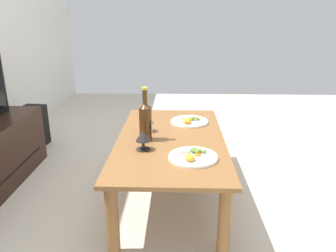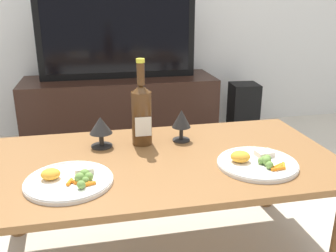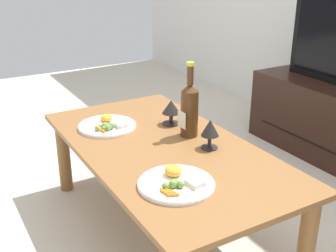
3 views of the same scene
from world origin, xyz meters
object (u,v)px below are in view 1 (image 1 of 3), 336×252
Objects in this scene: goblet_right at (148,119)px; floor_speaker at (34,126)px; goblet_left at (143,137)px; wine_bottle at (145,120)px; dining_table at (171,147)px; dinner_plate_left at (193,156)px; dinner_plate_right at (189,121)px.

floor_speaker is at bearing 56.07° from goblet_right.
wine_bottle is at bearing 0.03° from goblet_left.
dining_table is 0.37m from dinner_plate_left.
dinner_plate_left is (-0.33, -0.14, 0.08)m from dining_table.
dining_table is at bearing -74.22° from wine_bottle.
dining_table is 1.66m from floor_speaker.
dining_table is 3.81× the size of wine_bottle.
floor_speaker is at bearing 55.76° from dining_table.
floor_speaker is at bearing 46.40° from goblet_left.
dinner_plate_right is at bearing -22.24° from dining_table.
goblet_left is (-0.17, -0.00, -0.05)m from wine_bottle.
goblet_left is 0.44× the size of dinner_plate_left.
goblet_right is 0.47× the size of dinner_plate_left.
goblet_left is at bearing 151.20° from dinner_plate_right.
goblet_right is (0.17, -0.00, -0.05)m from wine_bottle.
dinner_plate_left is 0.99× the size of dinner_plate_right.
dinner_plate_right is (0.38, -0.30, -0.13)m from wine_bottle.
dining_table is 4.65× the size of dinner_plate_right.
dinner_plate_right is at bearing -55.08° from goblet_right.
goblet_left is at bearing 180.00° from goblet_right.
wine_bottle reaches higher than floor_speaker.
goblet_left reaches higher than dinner_plate_right.
dinner_plate_right reaches higher than dining_table.
dinner_plate_left is at bearing -157.67° from dining_table.
goblet_left is at bearing 68.84° from dinner_plate_left.
dining_table is 10.60× the size of goblet_left.
dinner_plate_left is (-0.45, -0.30, -0.08)m from goblet_right.
dining_table is 0.31m from goblet_left.
goblet_left is 0.94× the size of goblet_right.
wine_bottle reaches higher than dining_table.
dinner_plate_left is at bearing -111.16° from goblet_left.
goblet_right reaches higher than floor_speaker.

